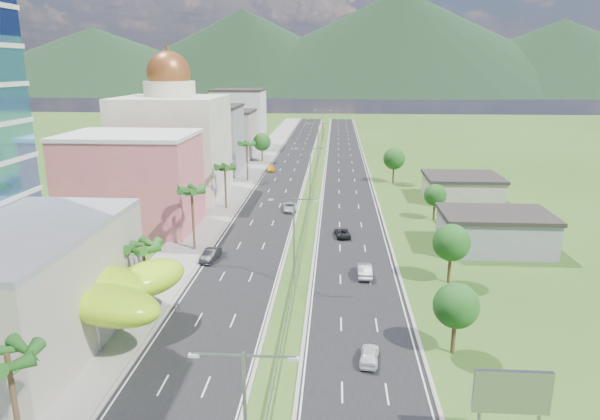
# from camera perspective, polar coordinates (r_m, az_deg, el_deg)

# --- Properties ---
(ground) EXTENTS (500.00, 500.00, 0.00)m
(ground) POSITION_cam_1_polar(r_m,az_deg,el_deg) (57.00, -1.43, -11.91)
(ground) COLOR #2D5119
(ground) RESTS_ON ground
(road_left) EXTENTS (11.00, 260.00, 0.04)m
(road_left) POSITION_cam_1_polar(r_m,az_deg,el_deg) (143.42, -1.14, 4.76)
(road_left) COLOR black
(road_left) RESTS_ON ground
(road_right) EXTENTS (11.00, 260.00, 0.04)m
(road_right) POSITION_cam_1_polar(r_m,az_deg,el_deg) (142.92, 4.88, 4.67)
(road_right) COLOR black
(road_right) RESTS_ON ground
(sidewalk_left) EXTENTS (7.00, 260.00, 0.12)m
(sidewalk_left) POSITION_cam_1_polar(r_m,az_deg,el_deg) (144.54, -4.91, 4.80)
(sidewalk_left) COLOR gray
(sidewalk_left) RESTS_ON ground
(median_guardrail) EXTENTS (0.10, 216.06, 0.76)m
(median_guardrail) POSITION_cam_1_polar(r_m,az_deg,el_deg) (125.19, 1.58, 3.50)
(median_guardrail) COLOR gray
(median_guardrail) RESTS_ON ground
(streetlight_median_a) EXTENTS (6.04, 0.25, 11.00)m
(streetlight_median_a) POSITION_cam_1_polar(r_m,az_deg,el_deg) (32.29, -5.86, -21.40)
(streetlight_median_a) COLOR gray
(streetlight_median_a) RESTS_ON ground
(streetlight_median_b) EXTENTS (6.04, 0.25, 11.00)m
(streetlight_median_b) POSITION_cam_1_polar(r_m,az_deg,el_deg) (63.67, -0.65, -2.38)
(streetlight_median_b) COLOR gray
(streetlight_median_b) RESTS_ON ground
(streetlight_median_c) EXTENTS (6.04, 0.25, 11.00)m
(streetlight_median_c) POSITION_cam_1_polar(r_m,az_deg,el_deg) (102.45, 1.10, 4.37)
(streetlight_median_c) COLOR gray
(streetlight_median_c) RESTS_ON ground
(streetlight_median_d) EXTENTS (6.04, 0.25, 11.00)m
(streetlight_median_d) POSITION_cam_1_polar(r_m,az_deg,el_deg) (146.86, 1.96, 7.65)
(streetlight_median_d) COLOR gray
(streetlight_median_d) RESTS_ON ground
(streetlight_median_e) EXTENTS (6.04, 0.25, 11.00)m
(streetlight_median_e) POSITION_cam_1_polar(r_m,az_deg,el_deg) (191.54, 2.43, 9.41)
(streetlight_median_e) COLOR gray
(streetlight_median_e) RESTS_ON ground
(lime_canopy) EXTENTS (18.00, 15.00, 7.40)m
(lime_canopy) POSITION_cam_1_polar(r_m,az_deg,el_deg) (56.72, -22.62, -7.74)
(lime_canopy) COLOR #A6E616
(lime_canopy) RESTS_ON ground
(pink_shophouse) EXTENTS (20.00, 15.00, 15.00)m
(pink_shophouse) POSITION_cam_1_polar(r_m,az_deg,el_deg) (90.69, -17.46, 2.73)
(pink_shophouse) COLOR #D3566C
(pink_shophouse) RESTS_ON ground
(domed_building) EXTENTS (20.00, 20.00, 28.70)m
(domed_building) POSITION_cam_1_polar(r_m,az_deg,el_deg) (111.46, -13.41, 7.24)
(domed_building) COLOR beige
(domed_building) RESTS_ON ground
(midrise_grey) EXTENTS (16.00, 15.00, 16.00)m
(midrise_grey) POSITION_cam_1_polar(r_m,az_deg,el_deg) (135.53, -9.84, 7.34)
(midrise_grey) COLOR gray
(midrise_grey) RESTS_ON ground
(midrise_beige) EXTENTS (16.00, 15.00, 13.00)m
(midrise_beige) POSITION_cam_1_polar(r_m,az_deg,el_deg) (157.01, -7.94, 7.92)
(midrise_beige) COLOR #A39686
(midrise_beige) RESTS_ON ground
(midrise_white) EXTENTS (16.00, 15.00, 18.00)m
(midrise_white) POSITION_cam_1_polar(r_m,az_deg,el_deg) (179.18, -6.48, 9.65)
(midrise_white) COLOR silver
(midrise_white) RESTS_ON ground
(billboard) EXTENTS (5.20, 0.35, 6.20)m
(billboard) POSITION_cam_1_polar(r_m,az_deg,el_deg) (40.87, 21.66, -17.81)
(billboard) COLOR gray
(billboard) RESTS_ON ground
(shed_near) EXTENTS (15.00, 10.00, 5.00)m
(shed_near) POSITION_cam_1_polar(r_m,az_deg,el_deg) (82.41, 20.04, -2.31)
(shed_near) COLOR gray
(shed_near) RESTS_ON ground
(shed_far) EXTENTS (14.00, 12.00, 4.40)m
(shed_far) POSITION_cam_1_polar(r_m,az_deg,el_deg) (111.06, 16.88, 2.17)
(shed_far) COLOR #A39686
(shed_far) RESTS_ON ground
(palm_tree_a) EXTENTS (3.60, 3.60, 9.10)m
(palm_tree_a) POSITION_cam_1_polar(r_m,az_deg,el_deg) (39.32, -28.71, -13.98)
(palm_tree_a) COLOR #47301C
(palm_tree_a) RESTS_ON ground
(palm_tree_b) EXTENTS (3.60, 3.60, 8.10)m
(palm_tree_b) POSITION_cam_1_polar(r_m,az_deg,el_deg) (59.39, -16.40, -4.01)
(palm_tree_b) COLOR #47301C
(palm_tree_b) RESTS_ON ground
(palm_tree_c) EXTENTS (3.60, 3.60, 9.60)m
(palm_tree_c) POSITION_cam_1_polar(r_m,az_deg,el_deg) (77.30, -11.48, 1.82)
(palm_tree_c) COLOR #47301C
(palm_tree_c) RESTS_ON ground
(palm_tree_d) EXTENTS (3.60, 3.60, 8.60)m
(palm_tree_d) POSITION_cam_1_polar(r_m,az_deg,el_deg) (99.37, -8.03, 4.35)
(palm_tree_d) COLOR #47301C
(palm_tree_d) RESTS_ON ground
(palm_tree_e) EXTENTS (3.60, 3.60, 9.40)m
(palm_tree_e) POSITION_cam_1_polar(r_m,az_deg,el_deg) (123.48, -5.69, 6.89)
(palm_tree_e) COLOR #47301C
(palm_tree_e) RESTS_ON ground
(leafy_tree_lfar) EXTENTS (4.90, 4.90, 8.05)m
(leafy_tree_lfar) POSITION_cam_1_polar(r_m,az_deg,el_deg) (148.33, -4.09, 7.24)
(leafy_tree_lfar) COLOR #47301C
(leafy_tree_lfar) RESTS_ON ground
(leafy_tree_ra) EXTENTS (4.20, 4.20, 6.90)m
(leafy_tree_ra) POSITION_cam_1_polar(r_m,az_deg,el_deg) (51.44, 16.31, -9.79)
(leafy_tree_ra) COLOR #47301C
(leafy_tree_ra) RESTS_ON ground
(leafy_tree_rb) EXTENTS (4.55, 4.55, 7.47)m
(leafy_tree_rb) POSITION_cam_1_polar(r_m,az_deg,el_deg) (67.39, 15.85, -3.38)
(leafy_tree_rb) COLOR #47301C
(leafy_tree_rb) RESTS_ON ground
(leafy_tree_rc) EXTENTS (3.85, 3.85, 6.33)m
(leafy_tree_rc) POSITION_cam_1_polar(r_m,az_deg,el_deg) (94.63, 14.22, 1.52)
(leafy_tree_rc) COLOR #47301C
(leafy_tree_rc) RESTS_ON ground
(leafy_tree_rd) EXTENTS (4.90, 4.90, 8.05)m
(leafy_tree_rd) POSITION_cam_1_polar(r_m,az_deg,el_deg) (122.94, 10.00, 5.41)
(leafy_tree_rd) COLOR #47301C
(leafy_tree_rd) RESTS_ON ground
(mountain_ridge) EXTENTS (860.00, 140.00, 90.00)m
(mountain_ridge) POSITION_cam_1_polar(r_m,az_deg,el_deg) (504.22, 10.35, 11.99)
(mountain_ridge) COLOR black
(mountain_ridge) RESTS_ON ground
(car_dark_left) EXTENTS (2.27, 4.96, 1.58)m
(car_dark_left) POSITION_cam_1_polar(r_m,az_deg,el_deg) (74.54, -9.52, -4.74)
(car_dark_left) COLOR black
(car_dark_left) RESTS_ON road_left
(car_silver_mid_left) EXTENTS (2.99, 5.46, 1.45)m
(car_silver_mid_left) POSITION_cam_1_polar(r_m,az_deg,el_deg) (98.19, -1.08, 0.31)
(car_silver_mid_left) COLOR #B1B3B9
(car_silver_mid_left) RESTS_ON road_left
(car_yellow_far_left) EXTENTS (2.76, 5.07, 1.39)m
(car_yellow_far_left) POSITION_cam_1_polar(r_m,az_deg,el_deg) (135.84, -3.15, 4.46)
(car_yellow_far_left) COLOR gold
(car_yellow_far_left) RESTS_ON road_left
(car_white_near_right) EXTENTS (2.11, 4.22, 1.38)m
(car_white_near_right) POSITION_cam_1_polar(r_m,az_deg,el_deg) (50.29, 7.41, -15.06)
(car_white_near_right) COLOR white
(car_white_near_right) RESTS_ON road_right
(car_silver_right) EXTENTS (1.82, 5.01, 1.64)m
(car_silver_right) POSITION_cam_1_polar(r_m,az_deg,el_deg) (68.67, 6.87, -6.37)
(car_silver_right) COLOR #96979C
(car_silver_right) RESTS_ON road_right
(car_dark_far_right) EXTENTS (2.76, 4.87, 1.28)m
(car_dark_far_right) POSITION_cam_1_polar(r_m,az_deg,el_deg) (83.81, 4.53, -2.42)
(car_dark_far_right) COLOR black
(car_dark_far_right) RESTS_ON road_right
(motorcycle) EXTENTS (0.72, 1.87, 1.17)m
(motorcycle) POSITION_cam_1_polar(r_m,az_deg,el_deg) (60.85, -13.03, -9.84)
(motorcycle) COLOR black
(motorcycle) RESTS_ON road_left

